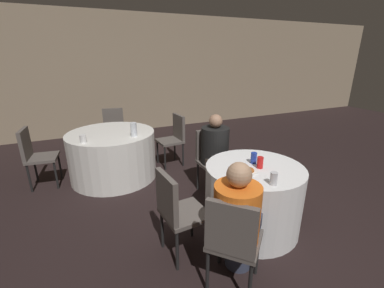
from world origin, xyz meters
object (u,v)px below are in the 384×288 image
table_near (252,197)px  chair_near_southwest (233,237)px  table_far (113,155)px  person_black_shirt (217,155)px  chair_near_west (176,207)px  chair_near_north (211,155)px  bottle_far (134,129)px  pizza_plate_near (246,170)px  chair_far_north (114,127)px  soda_can_silver (274,179)px  chair_far_west (34,152)px  person_orange_shirt (238,221)px  soda_can_red (260,163)px  chair_far_east (174,135)px  soda_can_blue (254,158)px

table_near → chair_near_southwest: size_ratio=1.19×
table_far → person_black_shirt: person_black_shirt is taller
chair_near_west → person_black_shirt: bearing=128.2°
chair_near_north → bottle_far: (-0.92, 0.66, 0.30)m
person_black_shirt → pizza_plate_near: (-0.13, -0.83, 0.16)m
pizza_plate_near → table_near: bearing=18.9°
chair_near_north → pizza_plate_near: chair_near_north is taller
table_far → chair_far_north: bearing=80.6°
table_far → soda_can_silver: (1.14, -2.32, 0.43)m
chair_far_west → person_orange_shirt: (1.74, -2.59, 0.05)m
person_black_shirt → bottle_far: 1.26m
table_near → chair_near_west: 0.95m
chair_far_west → soda_can_red: (2.32, -2.10, 0.26)m
chair_far_north → pizza_plate_near: size_ratio=3.78×
chair_far_west → pizza_plate_near: bearing=52.2°
chair_near_west → chair_far_north: size_ratio=1.00×
table_far → soda_can_red: (1.26, -1.97, 0.43)m
chair_near_southwest → chair_far_east: same height
soda_can_silver → soda_can_red: same height
chair_far_north → bottle_far: bearing=104.2°
chair_near_southwest → chair_far_west: bearing=167.4°
chair_near_north → person_orange_shirt: size_ratio=0.79×
chair_far_west → pizza_plate_near: (2.15, -2.10, 0.21)m
chair_far_north → bottle_far: bottle_far is taller
person_black_shirt → pizza_plate_near: person_black_shirt is taller
table_near → bottle_far: size_ratio=5.15×
chair_far_east → soda_can_blue: bearing=-178.8°
chair_far_west → soda_can_red: 3.14m
chair_near_west → person_orange_shirt: 0.58m
person_orange_shirt → bottle_far: person_orange_shirt is taller
person_black_shirt → soda_can_silver: person_black_shirt is taller
chair_far_north → chair_far_west: size_ratio=1.00×
chair_near_north → chair_far_north: 2.30m
chair_near_west → pizza_plate_near: (0.78, 0.04, 0.21)m
chair_far_north → soda_can_blue: chair_far_north is taller
table_far → chair_far_west: 1.08m
chair_near_west → person_orange_shirt: (0.37, -0.45, 0.05)m
soda_can_red → table_far: bearing=122.6°
table_far → pizza_plate_near: 2.29m
person_orange_shirt → chair_near_north: bearing=116.2°
chair_near_southwest → soda_can_silver: 0.69m
chair_far_north → chair_far_east: (0.89, -0.96, 0.00)m
soda_can_red → chair_far_east: bearing=95.4°
chair_far_north → soda_can_red: 3.23m
chair_near_north → soda_can_blue: 0.89m
soda_can_blue → table_near: bearing=-114.5°
pizza_plate_near → chair_near_north: bearing=82.8°
table_near → soda_can_silver: (-0.10, -0.39, 0.43)m
person_black_shirt → soda_can_silver: bearing=84.8°
chair_near_southwest → chair_near_west: bearing=160.9°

